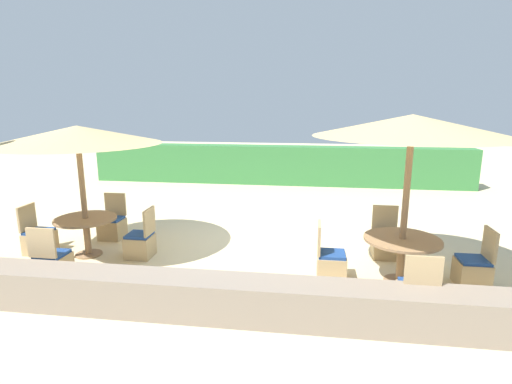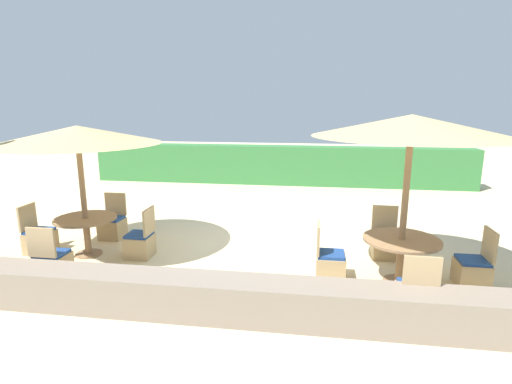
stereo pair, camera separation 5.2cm
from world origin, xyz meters
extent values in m
plane|color=beige|center=(0.00, 0.00, 0.00)|extent=(40.00, 40.00, 0.00)
cube|color=#387A3D|center=(0.00, 5.94, 0.66)|extent=(13.00, 0.70, 1.33)
cube|color=gray|center=(0.00, -3.02, 0.27)|extent=(10.00, 0.56, 0.55)
cylinder|color=#93704C|center=(2.62, -1.58, 1.28)|extent=(0.10, 0.10, 2.55)
cone|color=tan|center=(2.62, -1.58, 2.47)|extent=(2.91, 2.91, 0.32)
cylinder|color=#93704C|center=(2.62, -1.58, 0.01)|extent=(0.48, 0.48, 0.03)
cylinder|color=#93704C|center=(2.62, -1.58, 0.34)|extent=(0.12, 0.12, 0.69)
cylinder|color=#93704C|center=(2.62, -1.58, 0.71)|extent=(1.18, 1.18, 0.04)
cube|color=tan|center=(2.61, -2.61, 0.20)|extent=(0.46, 0.46, 0.40)
cube|color=navy|center=(2.61, -2.61, 0.43)|extent=(0.42, 0.42, 0.05)
cube|color=tan|center=(2.61, -2.82, 0.69)|extent=(0.46, 0.04, 0.48)
cube|color=tan|center=(2.57, -0.52, 0.20)|extent=(0.46, 0.46, 0.40)
cube|color=navy|center=(2.57, -0.52, 0.43)|extent=(0.42, 0.42, 0.05)
cube|color=tan|center=(2.57, -0.31, 0.69)|extent=(0.46, 0.04, 0.48)
cube|color=tan|center=(3.70, -1.56, 0.20)|extent=(0.46, 0.46, 0.40)
cube|color=navy|center=(3.70, -1.56, 0.43)|extent=(0.42, 0.42, 0.05)
cube|color=tan|center=(3.91, -1.56, 0.69)|extent=(0.04, 0.46, 0.48)
cube|color=tan|center=(1.54, -1.61, 0.20)|extent=(0.46, 0.46, 0.40)
cube|color=navy|center=(1.54, -1.61, 0.43)|extent=(0.42, 0.42, 0.05)
cube|color=tan|center=(1.33, -1.61, 0.69)|extent=(0.04, 0.46, 0.48)
cylinder|color=#93704C|center=(-2.92, -1.20, 1.16)|extent=(0.10, 0.10, 2.32)
cone|color=tan|center=(-2.92, -1.20, 2.24)|extent=(2.92, 2.92, 0.32)
cylinder|color=#93704C|center=(-2.92, -1.20, 0.01)|extent=(0.48, 0.48, 0.03)
cylinder|color=#93704C|center=(-2.92, -1.20, 0.34)|extent=(0.12, 0.12, 0.68)
cylinder|color=#93704C|center=(-2.92, -1.20, 0.70)|extent=(1.11, 1.11, 0.04)
cube|color=tan|center=(-3.89, -1.22, 0.20)|extent=(0.46, 0.46, 0.40)
cube|color=navy|center=(-3.89, -1.22, 0.43)|extent=(0.42, 0.42, 0.05)
cube|color=tan|center=(-4.10, -1.22, 0.69)|extent=(0.04, 0.46, 0.48)
cube|color=tan|center=(-2.93, -0.25, 0.20)|extent=(0.46, 0.46, 0.40)
cube|color=navy|center=(-2.93, -0.25, 0.43)|extent=(0.42, 0.42, 0.05)
cube|color=tan|center=(-2.93, -0.04, 0.69)|extent=(0.46, 0.04, 0.48)
cube|color=tan|center=(-1.92, -1.15, 0.20)|extent=(0.46, 0.46, 0.40)
cube|color=navy|center=(-1.92, -1.15, 0.43)|extent=(0.42, 0.42, 0.05)
cube|color=tan|center=(-1.71, -1.15, 0.69)|extent=(0.04, 0.46, 0.48)
cube|color=tan|center=(-2.91, -2.25, 0.20)|extent=(0.46, 0.46, 0.40)
cube|color=navy|center=(-2.91, -2.25, 0.43)|extent=(0.42, 0.42, 0.05)
cube|color=tan|center=(-2.91, -2.46, 0.69)|extent=(0.46, 0.04, 0.48)
camera|label=1|loc=(1.17, -7.75, 2.81)|focal=28.00mm
camera|label=2|loc=(1.22, -7.74, 2.81)|focal=28.00mm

